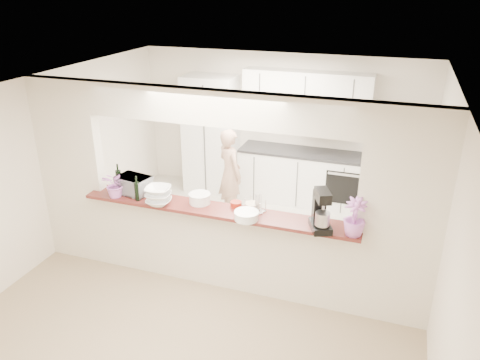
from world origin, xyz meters
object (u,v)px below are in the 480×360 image
at_px(refrigerator, 401,169).
at_px(person, 230,174).
at_px(stand_mixer, 321,212).
at_px(toaster_oven, 134,185).

relative_size(refrigerator, person, 1.15).
xyz_separation_m(stand_mixer, person, (-1.76, 1.95, -0.56)).
distance_m(stand_mixer, person, 2.69).
height_order(refrigerator, toaster_oven, refrigerator).
xyz_separation_m(refrigerator, stand_mixer, (-0.81, -2.79, 0.45)).
bearing_deg(person, refrigerator, -121.75).
bearing_deg(toaster_oven, person, 81.04).
distance_m(toaster_oven, stand_mixer, 2.40).
height_order(refrigerator, stand_mixer, refrigerator).
xyz_separation_m(refrigerator, toaster_oven, (-3.20, -2.64, 0.36)).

